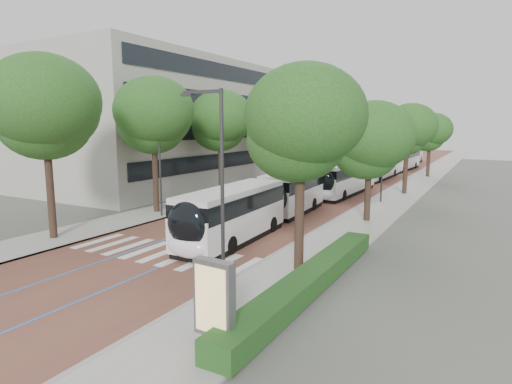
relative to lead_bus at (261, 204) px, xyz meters
The scene contains 22 objects.
ground 9.13m from the lead_bus, 102.84° to the right, with size 160.00×160.00×0.00m, color #51544C.
road 31.35m from the lead_bus, 93.66° to the left, with size 11.00×140.00×0.02m, color brown.
sidewalk_left 32.69m from the lead_bus, 106.91° to the left, with size 4.00×140.00×0.12m, color gray.
sidewalk_right 31.76m from the lead_bus, 80.01° to the left, with size 4.00×140.00×0.12m, color gray.
kerb_left 32.19m from the lead_bus, 103.67° to the left, with size 0.20×140.00×0.14m, color gray.
kerb_right 31.49m from the lead_bus, 83.42° to the left, with size 0.20×140.00×0.14m, color gray.
zebra_crossing 8.12m from the lead_bus, 103.04° to the right, with size 10.55×3.60×0.01m.
lane_line_left 31.49m from the lead_bus, 96.57° to the left, with size 0.12×126.00×0.01m, color blue.
lane_line_right 31.29m from the lead_bus, 90.73° to the left, with size 0.12×126.00×0.01m, color blue.
office_building 29.33m from the lead_bus, 138.13° to the left, with size 18.11×40.00×14.00m.
hedge 11.33m from the lead_bus, 50.96° to the right, with size 1.20×14.00×0.80m, color #184718.
streetlight_near 13.03m from the lead_bus, 68.54° to the right, with size 1.82×0.20×8.00m.
streetlight_far 14.38m from the lead_bus, 70.76° to the left, with size 1.82×0.20×8.00m.
lamp_post_left 8.51m from the lead_bus, behind, with size 0.14×0.14×8.00m, color #323235.
trees_left 17.45m from the lead_bus, 124.93° to the left, with size 6.35×60.80×10.26m.
trees_right 13.46m from the lead_bus, 63.40° to the left, with size 5.58×47.17×8.95m.
lead_bus is the anchor object (origin of this frame).
bus_queued_0 15.97m from the lead_bus, 88.25° to the left, with size 2.85×12.46×3.20m.
bus_queued_1 29.76m from the lead_bus, 89.24° to the left, with size 2.89×12.47×3.20m.
bus_queued_2 42.56m from the lead_bus, 88.82° to the left, with size 3.30×12.53×3.20m.
bus_queued_3 55.03m from the lead_bus, 89.82° to the left, with size 2.80×12.45×3.20m.
ad_panel 15.99m from the lead_bus, 66.36° to the right, with size 1.36×0.55×2.78m.
Camera 1 is at (15.44, -15.83, 6.84)m, focal length 30.00 mm.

